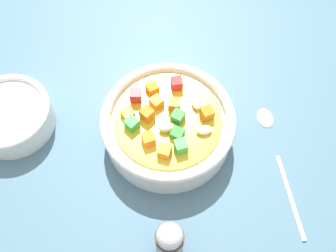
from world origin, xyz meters
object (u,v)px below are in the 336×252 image
at_px(soup_bowl_main, 168,125).
at_px(pepper_shaker, 170,242).
at_px(spoon, 275,145).
at_px(side_bowl_small, 10,117).

relative_size(soup_bowl_main, pepper_shaker, 2.02).
relative_size(spoon, side_bowl_small, 1.61).
xyz_separation_m(soup_bowl_main, side_bowl_small, (-0.23, -0.00, -0.01)).
xyz_separation_m(soup_bowl_main, pepper_shaker, (0.02, -0.16, 0.02)).
xyz_separation_m(spoon, side_bowl_small, (-0.38, 0.00, 0.02)).
height_order(soup_bowl_main, side_bowl_small, soup_bowl_main).
distance_m(soup_bowl_main, side_bowl_small, 0.23).
distance_m(soup_bowl_main, pepper_shaker, 0.16).
height_order(side_bowl_small, pepper_shaker, pepper_shaker).
relative_size(soup_bowl_main, side_bowl_small, 1.52).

